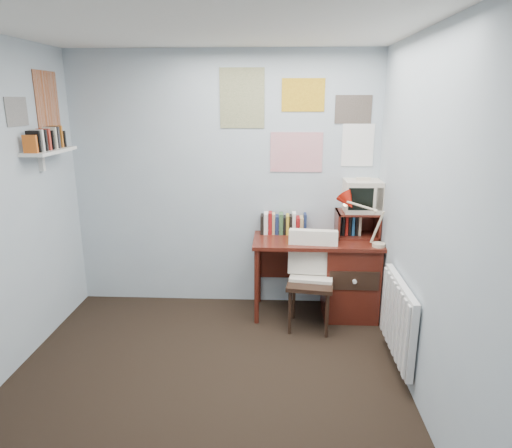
{
  "coord_description": "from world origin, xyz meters",
  "views": [
    {
      "loc": [
        0.52,
        -2.67,
        2.04
      ],
      "look_at": [
        0.35,
        0.94,
        1.05
      ],
      "focal_mm": 32.0,
      "sensor_mm": 36.0,
      "label": 1
    }
  ],
  "objects_px": {
    "desk": "(344,275)",
    "tv_riser": "(357,224)",
    "desk_chair": "(310,284)",
    "radiator": "(398,319)",
    "wall_shelf": "(49,151)",
    "desk_lamp": "(380,224)",
    "crt_tv": "(362,194)"
  },
  "relations": [
    {
      "from": "desk",
      "to": "radiator",
      "type": "relative_size",
      "value": 1.5
    },
    {
      "from": "tv_riser",
      "to": "crt_tv",
      "type": "relative_size",
      "value": 1.17
    },
    {
      "from": "desk_chair",
      "to": "crt_tv",
      "type": "xyz_separation_m",
      "value": [
        0.49,
        0.44,
        0.74
      ]
    },
    {
      "from": "crt_tv",
      "to": "radiator",
      "type": "distance_m",
      "value": 1.31
    },
    {
      "from": "tv_riser",
      "to": "wall_shelf",
      "type": "xyz_separation_m",
      "value": [
        -2.69,
        -0.49,
        0.74
      ]
    },
    {
      "from": "desk",
      "to": "tv_riser",
      "type": "relative_size",
      "value": 3.0
    },
    {
      "from": "desk",
      "to": "radiator",
      "type": "distance_m",
      "value": 0.97
    },
    {
      "from": "desk",
      "to": "crt_tv",
      "type": "xyz_separation_m",
      "value": [
        0.15,
        0.13,
        0.77
      ]
    },
    {
      "from": "crt_tv",
      "to": "radiator",
      "type": "xyz_separation_m",
      "value": [
        0.13,
        -1.06,
        -0.75
      ]
    },
    {
      "from": "radiator",
      "to": "wall_shelf",
      "type": "height_order",
      "value": "wall_shelf"
    },
    {
      "from": "desk_lamp",
      "to": "tv_riser",
      "type": "bearing_deg",
      "value": 102.04
    },
    {
      "from": "desk_lamp",
      "to": "tv_riser",
      "type": "relative_size",
      "value": 1.06
    },
    {
      "from": "desk_chair",
      "to": "crt_tv",
      "type": "relative_size",
      "value": 2.53
    },
    {
      "from": "crt_tv",
      "to": "wall_shelf",
      "type": "relative_size",
      "value": 0.55
    },
    {
      "from": "desk_lamp",
      "to": "tv_riser",
      "type": "distance_m",
      "value": 0.35
    },
    {
      "from": "desk_chair",
      "to": "wall_shelf",
      "type": "xyz_separation_m",
      "value": [
        -2.23,
        -0.07,
        1.19
      ]
    },
    {
      "from": "tv_riser",
      "to": "crt_tv",
      "type": "xyz_separation_m",
      "value": [
        0.04,
        0.02,
        0.29
      ]
    },
    {
      "from": "desk",
      "to": "tv_riser",
      "type": "xyz_separation_m",
      "value": [
        0.12,
        0.11,
        0.48
      ]
    },
    {
      "from": "tv_riser",
      "to": "radiator",
      "type": "distance_m",
      "value": 1.15
    },
    {
      "from": "desk_chair",
      "to": "tv_riser",
      "type": "relative_size",
      "value": 2.17
    },
    {
      "from": "wall_shelf",
      "to": "desk_lamp",
      "type": "bearing_deg",
      "value": 3.73
    },
    {
      "from": "desk_chair",
      "to": "radiator",
      "type": "distance_m",
      "value": 0.89
    },
    {
      "from": "tv_riser",
      "to": "wall_shelf",
      "type": "relative_size",
      "value": 0.65
    },
    {
      "from": "wall_shelf",
      "to": "radiator",
      "type": "bearing_deg",
      "value": -10.89
    },
    {
      "from": "desk_chair",
      "to": "desk_lamp",
      "type": "distance_m",
      "value": 0.82
    },
    {
      "from": "radiator",
      "to": "desk_lamp",
      "type": "bearing_deg",
      "value": 91.56
    },
    {
      "from": "tv_riser",
      "to": "radiator",
      "type": "relative_size",
      "value": 0.5
    },
    {
      "from": "desk_chair",
      "to": "desk_lamp",
      "type": "relative_size",
      "value": 2.04
    },
    {
      "from": "wall_shelf",
      "to": "crt_tv",
      "type": "bearing_deg",
      "value": 10.6
    },
    {
      "from": "desk_lamp",
      "to": "radiator",
      "type": "bearing_deg",
      "value": -102.6
    },
    {
      "from": "desk_chair",
      "to": "radiator",
      "type": "height_order",
      "value": "desk_chair"
    },
    {
      "from": "desk",
      "to": "crt_tv",
      "type": "distance_m",
      "value": 0.79
    }
  ]
}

